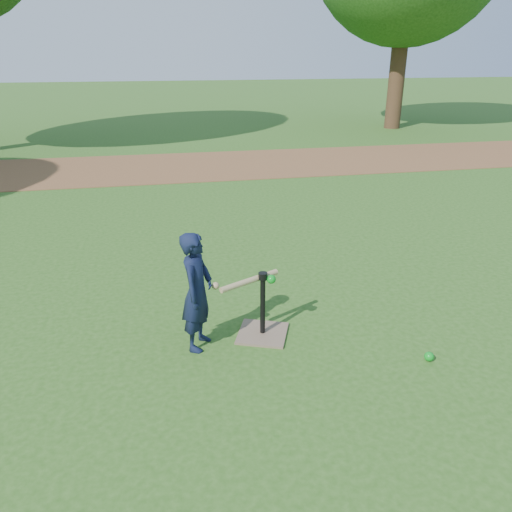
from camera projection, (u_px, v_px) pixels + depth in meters
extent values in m
plane|color=#285116|center=(309.00, 349.00, 4.31)|extent=(80.00, 80.00, 0.00)
cube|color=brown|center=(210.00, 165.00, 11.09)|extent=(24.00, 3.00, 0.01)
imported|color=#101732|center=(197.00, 292.00, 4.17)|extent=(0.39, 0.45, 1.05)
sphere|color=#0D8F1C|center=(429.00, 356.00, 4.14)|extent=(0.08, 0.08, 0.08)
cube|color=#765F4B|center=(263.00, 333.00, 4.53)|extent=(0.56, 0.56, 0.02)
cylinder|color=black|center=(263.00, 305.00, 4.42)|extent=(0.05, 0.05, 0.55)
cylinder|color=black|center=(263.00, 276.00, 4.31)|extent=(0.08, 0.08, 0.06)
cylinder|color=tan|center=(250.00, 281.00, 4.28)|extent=(0.56, 0.32, 0.05)
sphere|color=tan|center=(216.00, 286.00, 4.19)|extent=(0.06, 0.06, 0.06)
sphere|color=#0D8F1C|center=(271.00, 279.00, 4.31)|extent=(0.08, 0.08, 0.08)
cylinder|color=#382316|center=(397.00, 72.00, 15.70)|extent=(0.50, 0.50, 3.42)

